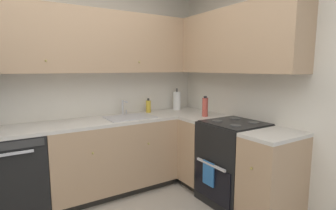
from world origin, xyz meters
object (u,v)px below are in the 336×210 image
object	(u,v)px
soap_bottle	(148,106)
paper_towel_roll	(177,101)
oven_range	(234,162)
dishwasher	(13,175)
oil_bottle	(205,107)

from	to	relation	value
soap_bottle	paper_towel_roll	world-z (taller)	paper_towel_roll
oven_range	soap_bottle	distance (m)	1.35
dishwasher	soap_bottle	distance (m)	1.75
dishwasher	oven_range	xyz separation A→B (m)	(2.13, -0.97, 0.02)
oven_range	paper_towel_roll	distance (m)	1.27
paper_towel_roll	oil_bottle	xyz separation A→B (m)	(-0.00, -0.63, -0.01)
soap_bottle	oil_bottle	distance (m)	0.80
soap_bottle	paper_towel_roll	size ratio (longest dim) A/B	0.60
dishwasher	soap_bottle	xyz separation A→B (m)	(1.65, 0.18, 0.56)
dishwasher	oven_range	world-z (taller)	oven_range
dishwasher	soap_bottle	world-z (taller)	soap_bottle
dishwasher	paper_towel_roll	xyz separation A→B (m)	(2.11, 0.16, 0.61)
soap_bottle	oil_bottle	bearing A→B (deg)	-54.91
dishwasher	soap_bottle	size ratio (longest dim) A/B	4.54
dishwasher	paper_towel_roll	bearing A→B (deg)	4.34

